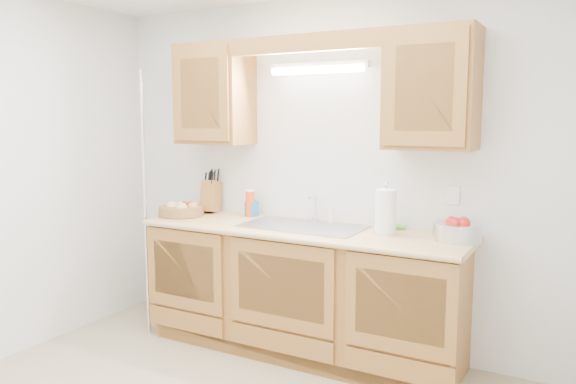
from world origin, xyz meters
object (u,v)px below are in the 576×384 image
Objects in this scene: apple_bowl at (457,230)px; paper_towel at (386,212)px; fruit_basket at (181,209)px; knife_block at (211,196)px.

paper_towel is at bearing -178.48° from apple_bowl.
knife_block is (0.10, 0.24, 0.08)m from fruit_basket.
knife_block reaches higher than apple_bowl.
fruit_basket is 1.02× the size of knife_block.
apple_bowl is (1.96, -0.12, -0.06)m from knife_block.
paper_towel reaches higher than fruit_basket.
knife_block is at bearing 174.87° from paper_towel.
knife_block is 1.51m from paper_towel.
knife_block is at bearing 176.41° from apple_bowl.
apple_bowl reaches higher than fruit_basket.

